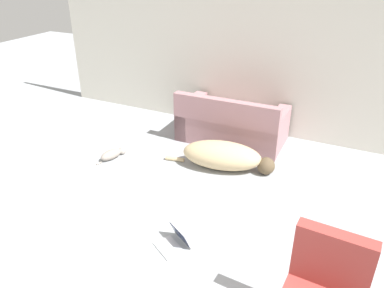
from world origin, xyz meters
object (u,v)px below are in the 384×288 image
Objects in this scene: cat at (113,154)px; laptop_open at (175,240)px; couch at (232,125)px; dog at (224,156)px.

cat is 2.15m from laptop_open.
couch is 1.95m from cat.
couch is 2.64m from laptop_open.
laptop_open reaches higher than cat.
couch is 4.07× the size of laptop_open.
couch is at bearing 128.16° from laptop_open.
cat is at bearing 43.45° from couch.
couch is at bearing 93.75° from dog.
couch is 3.21× the size of cat.
dog is 3.86× the size of laptop_open.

